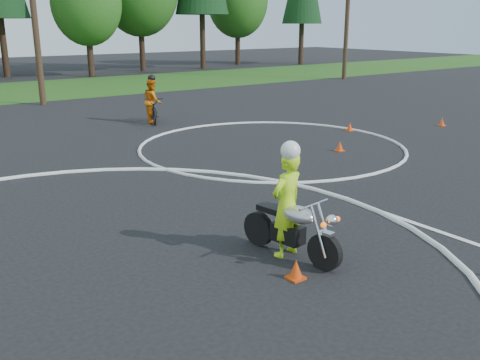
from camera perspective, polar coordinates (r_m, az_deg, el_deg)
course_markings at (r=10.43m, az=-8.85°, el=-4.14°), size 19.05×19.05×0.12m
primary_motorcycle at (r=8.56m, az=5.60°, el=-5.15°), size 0.68×1.94×1.03m
rider_primary_grp at (r=8.50m, az=5.03°, el=-2.27°), size 0.69×0.51×1.90m
rider_second_grp at (r=20.61m, az=-9.29°, el=7.82°), size 1.29×1.99×1.81m
traffic_cones at (r=11.17m, az=8.22°, el=-2.01°), size 19.35×11.87×0.30m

